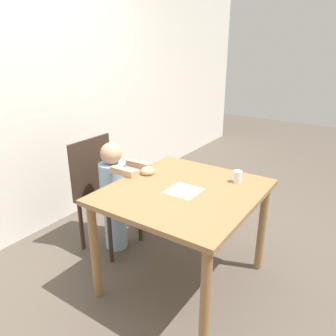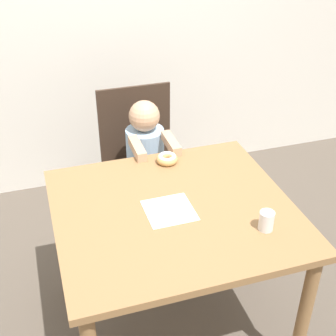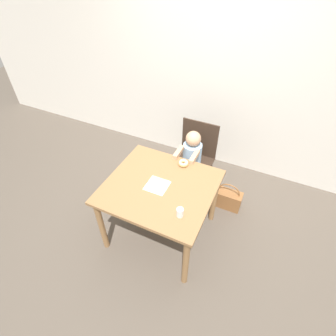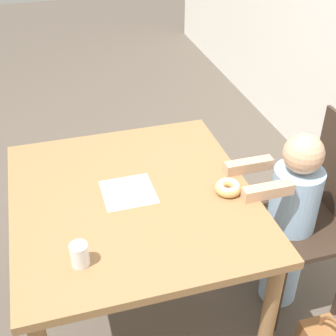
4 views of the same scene
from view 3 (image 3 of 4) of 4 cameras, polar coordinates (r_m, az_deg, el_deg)
name	(u,v)px [view 3 (image 3 of 4)]	position (r m, az deg, el deg)	size (l,w,h in m)	color
ground_plane	(161,231)	(3.16, -1.47, -13.56)	(12.00, 12.00, 0.00)	brown
wall_back	(214,78)	(3.52, 10.08, 18.72)	(8.00, 0.05, 2.50)	silver
dining_table	(160,193)	(2.64, -1.72, -5.42)	(1.05, 0.97, 0.77)	olive
chair	(195,158)	(3.31, 5.88, 2.26)	(0.45, 0.41, 0.96)	#38281E
child_figure	(191,164)	(3.22, 5.07, 0.86)	(0.24, 0.42, 0.96)	#99BCE0
donut	(183,163)	(2.78, 3.37, 1.07)	(0.11, 0.11, 0.04)	tan
napkin	(157,185)	(2.57, -2.38, -3.82)	(0.21, 0.21, 0.00)	white
handbag	(227,198)	(3.38, 12.77, -6.49)	(0.35, 0.16, 0.38)	brown
cup	(180,212)	(2.30, 2.63, -9.63)	(0.06, 0.06, 0.09)	white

